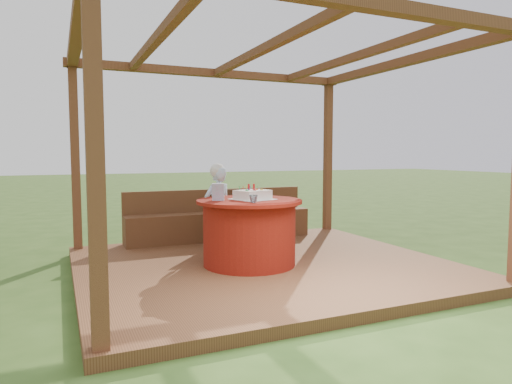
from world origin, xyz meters
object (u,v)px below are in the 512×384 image
elderly_woman (218,207)px  chair (226,216)px  table (249,232)px  gift_bag (218,192)px  bench (220,223)px  drinking_glass (253,199)px  birthday_cake (253,195)px

elderly_woman → chair: bearing=52.3°
table → gift_bag: (-0.38, 0.07, 0.50)m
chair → gift_bag: 1.31m
bench → table: (-0.21, -1.74, 0.15)m
gift_bag → drinking_glass: 0.51m
elderly_woman → drinking_glass: 1.28m
bench → table: 1.76m
chair → drinking_glass: size_ratio=8.41×
chair → table: bearing=-95.5°
elderly_woman → drinking_glass: bearing=-89.6°
table → gift_bag: bearing=170.3°
chair → drinking_glass: drinking_glass is taller
gift_bag → drinking_glass: bearing=-34.6°
table → elderly_woman: elderly_woman is taller
gift_bag → drinking_glass: (0.29, -0.42, -0.06)m
elderly_woman → drinking_glass: elderly_woman is taller
birthday_cake → drinking_glass: (-0.14, -0.36, -0.01)m
elderly_woman → gift_bag: 0.93m
bench → birthday_cake: (-0.16, -1.73, 0.61)m
table → drinking_glass: (-0.10, -0.35, 0.45)m
drinking_glass → chair: bearing=82.2°
bench → elderly_woman: (-0.32, -0.84, 0.37)m
bench → gift_bag: bearing=-109.5°
gift_bag → drinking_glass: size_ratio=2.07×
chair → birthday_cake: size_ratio=1.48×
chair → birthday_cake: bearing=-93.2°
table → chair: 1.19m
chair → bench: bearing=80.2°
chair → elderly_woman: elderly_woman is taller
elderly_woman → gift_bag: size_ratio=6.03×
chair → gift_bag: (-0.50, -1.12, 0.47)m
bench → gift_bag: size_ratio=14.57×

